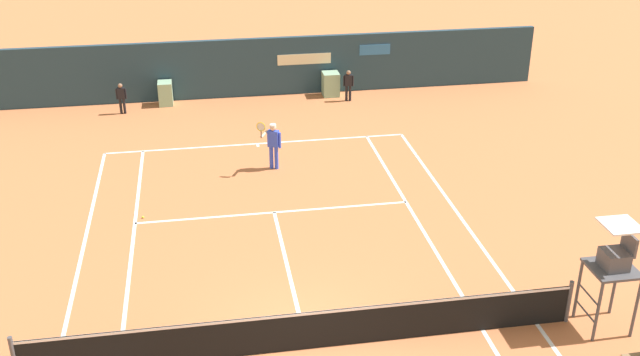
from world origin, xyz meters
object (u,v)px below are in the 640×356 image
(umpire_chair, at_px, (614,263))
(ball_kid_right_post, at_px, (121,96))
(player_on_baseline, at_px, (273,142))
(ball_kid_left_post, at_px, (348,83))
(tennis_ball_by_sideline, at_px, (143,217))

(umpire_chair, xyz_separation_m, ball_kid_right_post, (-11.64, 15.98, -0.97))
(umpire_chair, relative_size, player_on_baseline, 1.46)
(umpire_chair, relative_size, ball_kid_left_post, 2.04)
(umpire_chair, relative_size, tennis_ball_by_sideline, 38.79)
(ball_kid_right_post, distance_m, tennis_ball_by_sideline, 9.08)
(ball_kid_left_post, xyz_separation_m, tennis_ball_by_sideline, (-7.90, -8.98, -0.71))
(umpire_chair, height_order, player_on_baseline, umpire_chair)
(ball_kid_left_post, bearing_deg, player_on_baseline, 69.65)
(ball_kid_right_post, xyz_separation_m, tennis_ball_by_sideline, (1.14, -8.98, -0.68))
(player_on_baseline, xyz_separation_m, tennis_ball_by_sideline, (-4.12, -2.80, -0.92))
(player_on_baseline, height_order, ball_kid_left_post, player_on_baseline)
(ball_kid_left_post, distance_m, tennis_ball_by_sideline, 11.98)
(umpire_chair, bearing_deg, ball_kid_left_post, 9.24)
(player_on_baseline, relative_size, ball_kid_right_post, 1.46)
(ball_kid_right_post, xyz_separation_m, ball_kid_left_post, (9.04, 0.00, 0.03))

